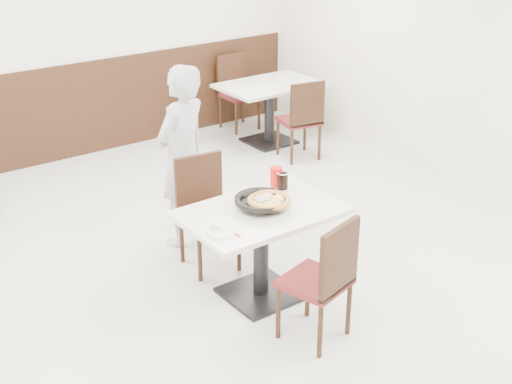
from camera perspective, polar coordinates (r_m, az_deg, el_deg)
floor at (r=5.95m, az=-0.35°, el=-6.83°), size 7.00×7.00×0.00m
wall_back at (r=8.37m, az=-14.87°, el=11.89°), size 6.00×0.04×2.80m
wall_right at (r=7.46m, az=18.94°, el=9.98°), size 0.04×7.00×2.80m
wainscot_back at (r=8.56m, az=-14.21°, el=6.32°), size 5.90×0.03×1.10m
main_table at (r=5.53m, az=0.40°, el=-4.96°), size 1.27×0.90×0.75m
chair_near at (r=5.03m, az=4.73°, el=-6.93°), size 0.51×0.51×0.95m
chair_far at (r=5.91m, az=-3.76°, el=-1.90°), size 0.47×0.47×0.95m
trivet at (r=5.34m, az=0.79°, el=-1.32°), size 0.14×0.14×0.04m
pizza_pan at (r=5.36m, az=0.43°, el=-0.91°), size 0.38×0.38×0.01m
pizza at (r=5.34m, az=1.05°, el=-0.83°), size 0.33×0.33×0.02m
pizza_server at (r=5.32m, az=0.32°, el=-0.52°), size 0.09×0.11×0.00m
napkin at (r=4.97m, az=-2.52°, el=-3.56°), size 0.16×0.16×0.00m
side_plate at (r=5.00m, az=-2.82°, el=-3.32°), size 0.20×0.20×0.01m
fork at (r=5.00m, az=-2.76°, el=-3.21°), size 0.06×0.16×0.00m
cola_glass at (r=5.70m, az=2.15°, el=0.88°), size 0.09×0.09×0.13m
red_cup at (r=5.74m, az=1.62°, el=1.23°), size 0.11×0.11×0.16m
diner_person at (r=6.22m, az=-5.91°, el=2.82°), size 0.69×0.57×1.63m
bg_table_right at (r=8.79m, az=1.07°, el=6.32°), size 1.26×0.90×0.75m
bg_chair_right_near at (r=8.28m, az=3.46°, el=5.87°), size 0.50×0.50×0.95m
bg_chair_right_far at (r=9.26m, az=-1.33°, el=7.90°), size 0.42×0.42×0.95m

